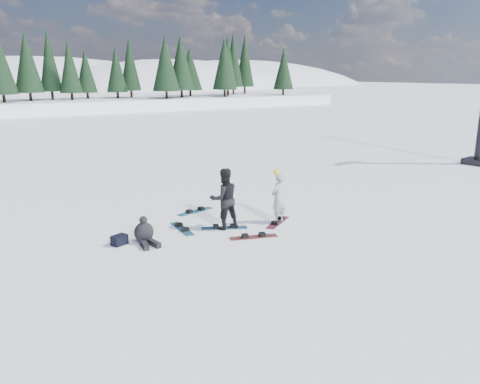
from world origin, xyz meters
The scene contains 10 objects.
ground centered at (0.00, 0.00, 0.00)m, with size 420.00×420.00×0.00m, color white.
snowboarder_woman centered at (-0.79, -0.18, 0.89)m, with size 0.75×0.63×1.91m.
snowboarder_man centered at (-2.64, 0.27, 1.01)m, with size 0.98×0.76×2.02m, color black.
seated_rider centered at (-5.36, 0.31, 0.32)m, with size 0.60×0.98×0.83m.
gear_bag centered at (-6.06, 0.56, 0.15)m, with size 0.45×0.30×0.30m, color black.
snowboard_woman centered at (-0.79, -0.18, 0.01)m, with size 1.50×0.28×0.03m, color maroon.
snowboard_man centered at (-2.64, 0.27, 0.01)m, with size 1.50×0.28×0.03m, color #175981.
snowboard_loose_a centered at (-3.87, 0.90, 0.01)m, with size 1.50×0.28×0.03m, color #16617D.
snowboard_loose_b centered at (-2.30, -0.99, 0.01)m, with size 1.50×0.28×0.03m, color maroon.
snowboard_loose_c centered at (-2.62, 2.47, 0.01)m, with size 1.50×0.28×0.03m, color teal.
Camera 1 is at (-9.82, -12.51, 4.95)m, focal length 35.00 mm.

